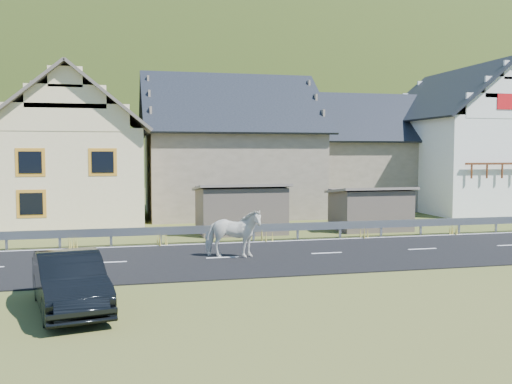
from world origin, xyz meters
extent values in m
plane|color=#3D501B|center=(0.00, 0.00, 0.00)|extent=(160.00, 160.00, 0.00)
cube|color=black|center=(0.00, 0.00, 0.02)|extent=(60.00, 7.00, 0.04)
cube|color=silver|center=(0.00, 0.00, 0.04)|extent=(60.00, 6.60, 0.01)
cube|color=#93969B|center=(0.00, 3.68, 0.58)|extent=(28.00, 0.08, 0.34)
cube|color=#93969B|center=(-12.00, 3.70, 0.35)|extent=(0.10, 0.06, 0.70)
cube|color=#93969B|center=(-10.00, 3.70, 0.35)|extent=(0.10, 0.06, 0.70)
cube|color=#93969B|center=(-8.00, 3.70, 0.35)|extent=(0.10, 0.06, 0.70)
cube|color=#93969B|center=(-6.00, 3.70, 0.35)|extent=(0.10, 0.06, 0.70)
cube|color=#93969B|center=(-4.00, 3.70, 0.35)|extent=(0.10, 0.06, 0.70)
cube|color=#93969B|center=(-2.00, 3.70, 0.35)|extent=(0.10, 0.06, 0.70)
cube|color=#93969B|center=(0.00, 3.70, 0.35)|extent=(0.10, 0.06, 0.70)
cube|color=#93969B|center=(2.00, 3.70, 0.35)|extent=(0.10, 0.06, 0.70)
cube|color=#93969B|center=(4.00, 3.70, 0.35)|extent=(0.10, 0.06, 0.70)
cube|color=#93969B|center=(6.00, 3.70, 0.35)|extent=(0.10, 0.06, 0.70)
cube|color=#93969B|center=(8.00, 3.70, 0.35)|extent=(0.10, 0.06, 0.70)
cube|color=#93969B|center=(10.00, 3.70, 0.35)|extent=(0.10, 0.06, 0.70)
cube|color=brown|center=(-2.00, 6.50, 1.10)|extent=(4.30, 3.30, 2.40)
cube|color=brown|center=(4.50, 6.00, 1.00)|extent=(3.80, 2.90, 2.20)
cube|color=#FAE5AE|center=(-10.00, 12.00, 2.50)|extent=(7.00, 9.00, 5.00)
cube|color=orange|center=(-11.60, 7.50, 3.40)|extent=(1.30, 0.12, 1.30)
cube|color=orange|center=(-8.40, 7.50, 3.40)|extent=(1.30, 0.12, 1.30)
cube|color=orange|center=(-11.60, 7.50, 1.50)|extent=(1.30, 0.12, 1.30)
cube|color=gray|center=(-12.00, 13.50, 6.56)|extent=(0.70, 0.70, 2.40)
cube|color=gray|center=(-1.00, 15.00, 2.50)|extent=(10.00, 9.00, 5.00)
cube|color=gray|center=(9.00, 17.00, 2.30)|extent=(9.00, 8.00, 4.60)
cube|color=silver|center=(15.00, 14.00, 3.00)|extent=(8.00, 10.00, 6.00)
ellipsoid|color=#233B0E|center=(5.00, 180.00, -20.00)|extent=(440.00, 280.00, 260.00)
imported|color=silver|center=(-3.64, -0.11, 0.92)|extent=(1.49, 2.27, 1.77)
imported|color=black|center=(-8.79, -5.82, 0.70)|extent=(2.33, 4.48, 1.40)
camera|label=1|loc=(-7.48, -20.22, 3.86)|focal=40.00mm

